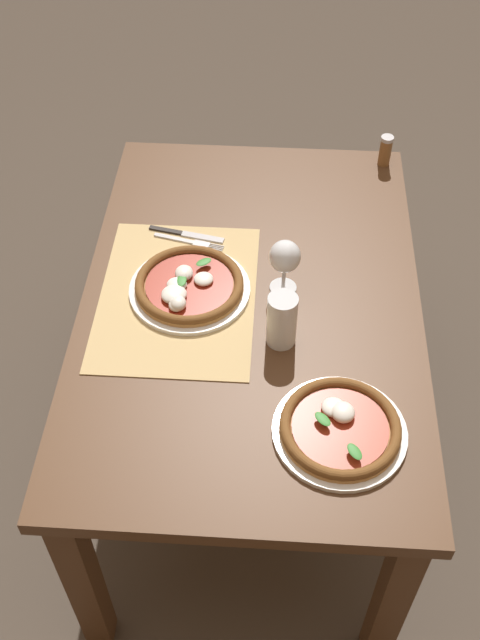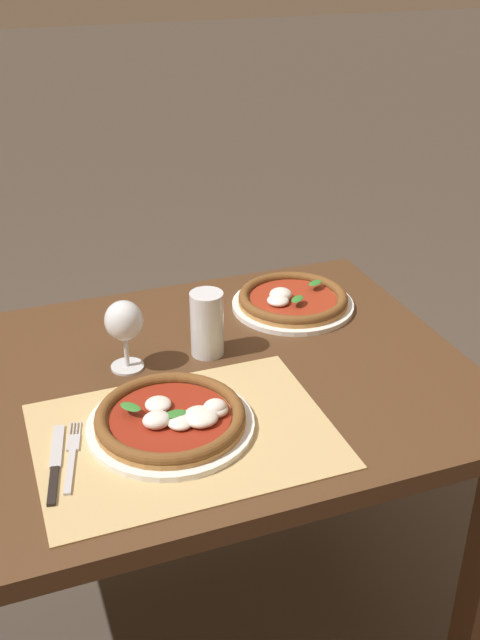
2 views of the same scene
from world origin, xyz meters
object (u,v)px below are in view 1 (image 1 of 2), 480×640
Objects in this scene: pizza_far at (340,428)px; pint_glass at (282,321)px; fork at (189,242)px; pepper_shaker at (385,150)px; pizza_near at (188,286)px; knife at (187,234)px; wine_glass at (285,258)px.

pint_glass reaches higher than pizza_far.
pint_glass reaches higher than fork.
pepper_shaker is at bearing 158.04° from pint_glass.
pizza_far is 2.04× the size of pint_glass.
pizza_far is (0.41, 0.38, -0.00)m from pizza_near.
knife reaches higher than fork.
wine_glass is at bearing 58.80° from fork.
fork is at bearing 19.53° from knife.
pepper_shaker is (-0.59, 0.54, 0.03)m from pizza_near.
pint_glass is at bearing 58.69° from pizza_near.
pizza_far is at bearing 32.93° from knife.
wine_glass is (-0.03, 0.24, 0.08)m from pizza_near.
wine_glass is at bearing -27.88° from pepper_shaker.
knife is at bearing -56.95° from pepper_shaker.
pepper_shaker reaches higher than pizza_near.
knife is at bearing -160.47° from fork.
pizza_near is 1.57× the size of fork.
knife is (-0.63, -0.41, -0.01)m from pizza_far.
pepper_shaker is at bearing 125.64° from fork.
pint_glass is at bearing -0.48° from wine_glass.
pint_glass is 0.79m from pepper_shaker.
fork is 0.03m from knife.
wine_glass reaches higher than pizza_far.
wine_glass is 0.18m from pint_glass.
wine_glass reaches higher than knife.
wine_glass reaches higher than pepper_shaker.
pizza_near is 0.22m from knife.
pizza_far is 1.38× the size of knife.
pint_glass is 0.73× the size of fork.
fork is at bearing -121.20° from wine_glass.
wine_glass is at bearing 179.52° from pint_glass.
wine_glass is 0.32m from fork.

